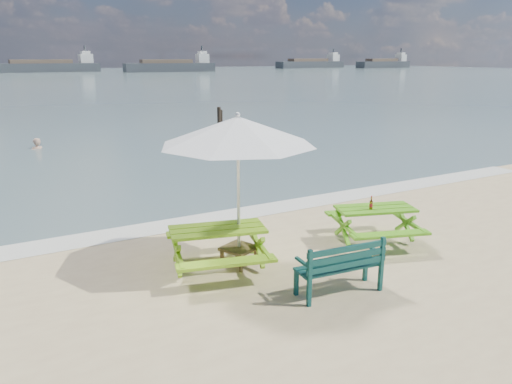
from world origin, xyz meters
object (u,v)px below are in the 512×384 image
picnic_table_left (218,250)px  patio_umbrella (238,131)px  picnic_table_right (374,226)px  swimmer (38,158)px  side_table (239,255)px  park_bench (339,277)px  beer_bottle (371,205)px

picnic_table_left → patio_umbrella: bearing=0.9°
picnic_table_right → swimmer: picnic_table_right is taller
side_table → patio_umbrella: (0.00, -0.00, 2.32)m
park_bench → swimmer: park_bench is taller
picnic_table_right → side_table: picnic_table_right is taller
picnic_table_right → park_bench: 2.56m
picnic_table_left → swimmer: 15.06m
picnic_table_right → beer_bottle: beer_bottle is taller
swimmer → patio_umbrella: bearing=-82.9°
picnic_table_right → patio_umbrella: size_ratio=0.59×
picnic_table_left → swimmer: bearing=95.5°
park_bench → swimmer: size_ratio=0.87×
picnic_table_left → park_bench: bearing=-53.2°
park_bench → side_table: bearing=116.9°
park_bench → side_table: 2.02m
park_bench → beer_bottle: (1.93, 1.43, 0.57)m
side_table → beer_bottle: beer_bottle is taller
side_table → patio_umbrella: patio_umbrella is taller
park_bench → patio_umbrella: size_ratio=0.41×
park_bench → side_table: park_bench is taller
park_bench → swimmer: 17.00m
picnic_table_right → swimmer: size_ratio=1.26×
picnic_table_left → beer_bottle: beer_bottle is taller
picnic_table_right → side_table: bearing=173.8°
picnic_table_left → park_bench: size_ratio=1.49×
patio_umbrella → picnic_table_right: bearing=-6.2°
side_table → beer_bottle: 2.94m
picnic_table_left → swimmer: (-1.43, 14.97, -0.81)m
picnic_table_right → side_table: (-3.01, 0.33, -0.17)m
swimmer → beer_bottle: bearing=-72.9°
beer_bottle → swimmer: beer_bottle is taller
side_table → beer_bottle: (2.84, -0.37, 0.66)m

